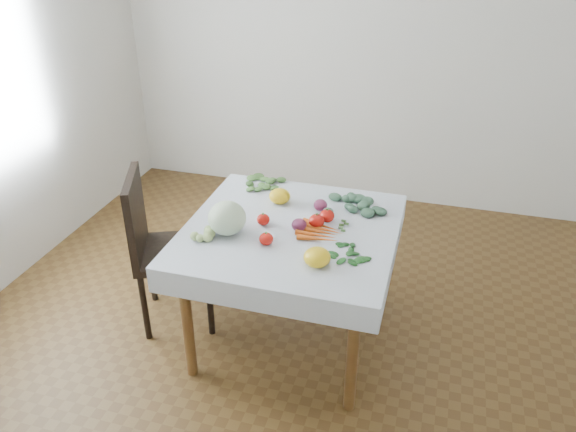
{
  "coord_description": "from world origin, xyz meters",
  "views": [
    {
      "loc": [
        0.71,
        -2.51,
        2.28
      ],
      "look_at": [
        -0.02,
        0.01,
        0.82
      ],
      "focal_mm": 35.0,
      "sensor_mm": 36.0,
      "label": 1
    }
  ],
  "objects_px": {
    "table": "(291,244)",
    "cabbage": "(227,218)",
    "carrot_bunch": "(319,232)",
    "chair": "(158,241)",
    "heirloom_back": "(280,196)"
  },
  "relations": [
    {
      "from": "carrot_bunch",
      "to": "cabbage",
      "type": "bearing_deg",
      "value": -165.83
    },
    {
      "from": "cabbage",
      "to": "carrot_bunch",
      "type": "bearing_deg",
      "value": 14.17
    },
    {
      "from": "table",
      "to": "heirloom_back",
      "type": "bearing_deg",
      "value": 118.23
    },
    {
      "from": "table",
      "to": "cabbage",
      "type": "height_order",
      "value": "cabbage"
    },
    {
      "from": "chair",
      "to": "cabbage",
      "type": "xyz_separation_m",
      "value": [
        0.49,
        -0.11,
        0.29
      ]
    },
    {
      "from": "chair",
      "to": "cabbage",
      "type": "bearing_deg",
      "value": -12.56
    },
    {
      "from": "chair",
      "to": "cabbage",
      "type": "relative_size",
      "value": 4.87
    },
    {
      "from": "table",
      "to": "cabbage",
      "type": "xyz_separation_m",
      "value": [
        -0.31,
        -0.14,
        0.19
      ]
    },
    {
      "from": "chair",
      "to": "table",
      "type": "bearing_deg",
      "value": 2.5
    },
    {
      "from": "carrot_bunch",
      "to": "chair",
      "type": "bearing_deg",
      "value": -179.43
    },
    {
      "from": "table",
      "to": "heirloom_back",
      "type": "relative_size",
      "value": 8.03
    },
    {
      "from": "heirloom_back",
      "to": "chair",
      "type": "bearing_deg",
      "value": -155.64
    },
    {
      "from": "chair",
      "to": "heirloom_back",
      "type": "relative_size",
      "value": 7.83
    },
    {
      "from": "table",
      "to": "cabbage",
      "type": "distance_m",
      "value": 0.39
    },
    {
      "from": "table",
      "to": "cabbage",
      "type": "relative_size",
      "value": 4.99
    }
  ]
}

